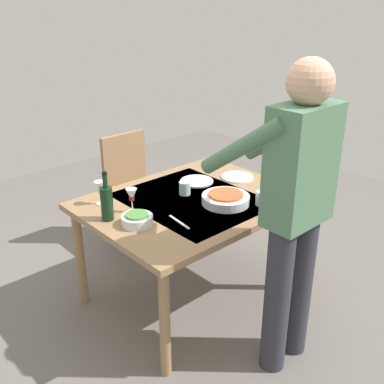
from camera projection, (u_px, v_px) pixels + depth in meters
ground_plane at (192, 294)px, 3.19m from camera, size 6.00×6.00×0.00m
dining_table at (192, 210)px, 2.93m from camera, size 1.33×1.03×0.73m
chair_near at (132, 183)px, 3.69m from camera, size 0.40×0.40×0.91m
person_server at (294, 205)px, 2.28m from camera, size 0.42×0.61×1.69m
wine_bottle at (107, 202)px, 2.60m from camera, size 0.07×0.07×0.30m
wine_glass_left at (100, 188)px, 2.79m from camera, size 0.07×0.07×0.15m
wine_glass_right at (132, 196)px, 2.69m from camera, size 0.07×0.07×0.15m
water_cup_near_left at (185, 188)px, 2.96m from camera, size 0.08×0.08×0.09m
water_cup_near_right at (262, 198)px, 2.80m from camera, size 0.08×0.08×0.09m
serving_bowl_pasta at (226, 199)px, 2.83m from camera, size 0.30×0.30×0.07m
side_bowl_salad at (137, 219)px, 2.57m from camera, size 0.18×0.18×0.07m
dinner_plate_near at (197, 181)px, 3.16m from camera, size 0.23×0.23×0.01m
dinner_plate_far at (237, 177)px, 3.23m from camera, size 0.23×0.23×0.01m
table_knife at (179, 222)px, 2.60m from camera, size 0.04×0.20×0.00m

